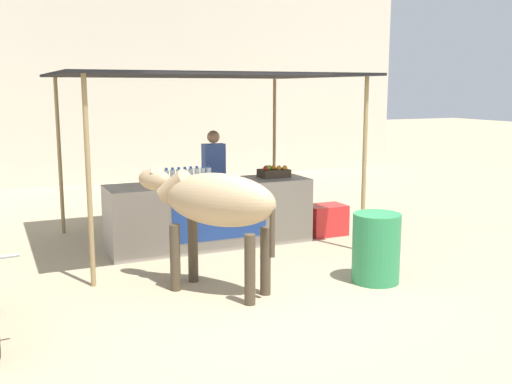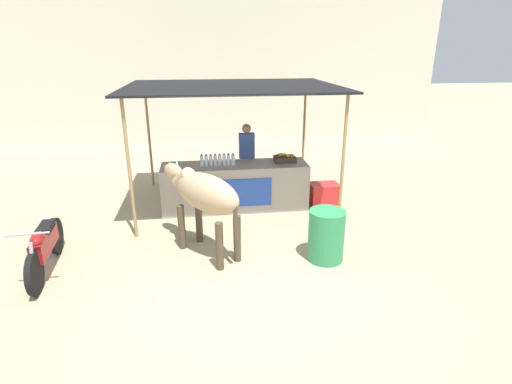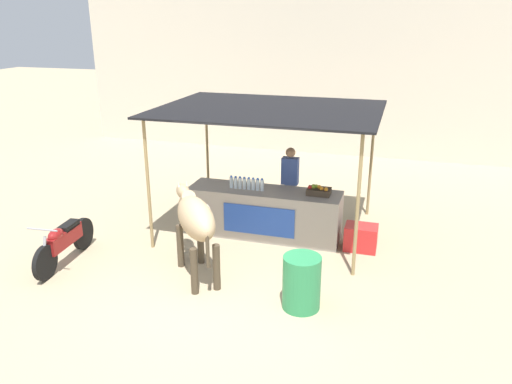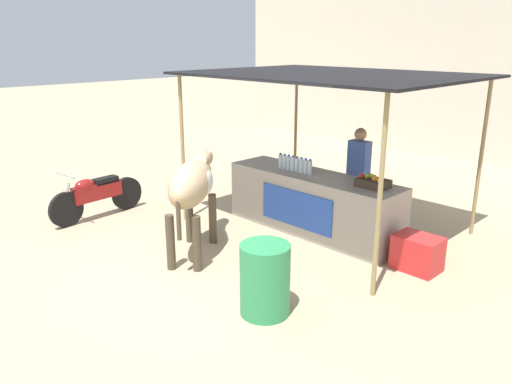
% 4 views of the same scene
% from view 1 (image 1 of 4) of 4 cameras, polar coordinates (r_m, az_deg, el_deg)
% --- Properties ---
extents(ground_plane, '(60.00, 60.00, 0.00)m').
position_cam_1_polar(ground_plane, '(6.99, 1.96, -9.43)').
color(ground_plane, tan).
extents(building_wall_far, '(16.00, 0.50, 6.09)m').
position_cam_1_polar(building_wall_far, '(15.28, -13.55, 12.39)').
color(building_wall_far, beige).
rests_on(building_wall_far, ground).
extents(stall_counter, '(3.00, 0.82, 0.96)m').
position_cam_1_polar(stall_counter, '(8.81, -4.35, -2.13)').
color(stall_counter, '#9E9389').
rests_on(stall_counter, ground).
extents(stall_awning, '(4.20, 3.20, 2.51)m').
position_cam_1_polar(stall_awning, '(8.91, -5.19, 10.52)').
color(stall_awning, black).
rests_on(stall_awning, ground).
extents(water_bottle_row, '(0.70, 0.07, 0.25)m').
position_cam_1_polar(water_bottle_row, '(8.55, -6.50, 1.52)').
color(water_bottle_row, silver).
rests_on(water_bottle_row, stall_counter).
extents(fruit_crate, '(0.44, 0.32, 0.18)m').
position_cam_1_polar(fruit_crate, '(9.17, 1.69, 1.88)').
color(fruit_crate, '#3F3326').
rests_on(fruit_crate, stall_counter).
extents(vendor_behind_counter, '(0.34, 0.22, 1.65)m').
position_cam_1_polar(vendor_behind_counter, '(9.56, -4.04, 1.07)').
color(vendor_behind_counter, '#383842').
rests_on(vendor_behind_counter, ground).
extents(cooler_box, '(0.60, 0.44, 0.48)m').
position_cam_1_polar(cooler_box, '(9.59, 6.68, -2.65)').
color(cooler_box, red).
rests_on(cooler_box, ground).
extents(water_barrel, '(0.57, 0.57, 0.84)m').
position_cam_1_polar(water_barrel, '(7.34, 11.37, -5.24)').
color(water_barrel, '#2D8C51').
rests_on(water_barrel, ground).
extents(cow, '(1.40, 1.66, 1.44)m').
position_cam_1_polar(cow, '(6.74, -3.98, -1.07)').
color(cow, tan).
rests_on(cow, ground).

